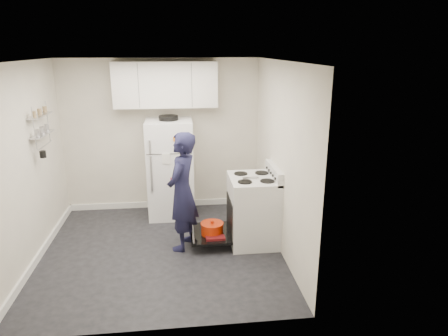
{
  "coord_description": "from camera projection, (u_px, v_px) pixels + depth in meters",
  "views": [
    {
      "loc": [
        0.28,
        -4.94,
        2.66
      ],
      "look_at": [
        0.89,
        0.32,
        1.05
      ],
      "focal_mm": 32.0,
      "sensor_mm": 36.0,
      "label": 1
    }
  ],
  "objects": [
    {
      "name": "open_oven_door",
      "position": [
        211.0,
        231.0,
        5.58
      ],
      "size": [
        0.55,
        0.7,
        0.24
      ],
      "color": "black",
      "rests_on": "ground"
    },
    {
      "name": "person",
      "position": [
        182.0,
        192.0,
        5.32
      ],
      "size": [
        0.59,
        0.69,
        1.62
      ],
      "primitive_type": "imported",
      "rotation": [
        0.0,
        0.0,
        -1.97
      ],
      "color": "#181837",
      "rests_on": "ground"
    },
    {
      "name": "refrigerator",
      "position": [
        170.0,
        168.0,
        6.41
      ],
      "size": [
        0.72,
        0.74,
        1.64
      ],
      "color": "white",
      "rests_on": "ground"
    },
    {
      "name": "upper_cabinets",
      "position": [
        166.0,
        85.0,
        6.2
      ],
      "size": [
        1.6,
        0.33,
        0.7
      ],
      "primitive_type": "cube",
      "color": "silver",
      "rests_on": "room"
    },
    {
      "name": "wall_shelf_rack",
      "position": [
        41.0,
        125.0,
        5.25
      ],
      "size": [
        0.14,
        0.6,
        0.61
      ],
      "color": "#B2B2B7",
      "rests_on": "room"
    },
    {
      "name": "electric_range",
      "position": [
        252.0,
        210.0,
        5.58
      ],
      "size": [
        0.66,
        0.76,
        1.1
      ],
      "color": "silver",
      "rests_on": "ground"
    },
    {
      "name": "room",
      "position": [
        156.0,
        165.0,
        5.11
      ],
      "size": [
        3.21,
        3.21,
        2.51
      ],
      "color": "black",
      "rests_on": "ground"
    }
  ]
}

